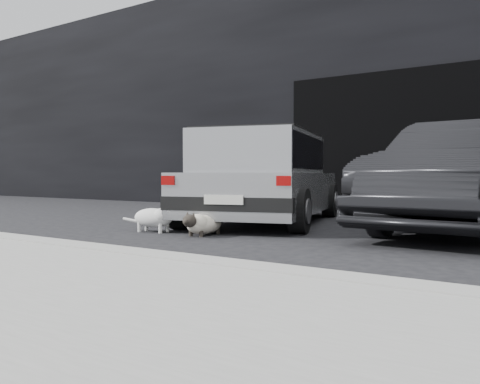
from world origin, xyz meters
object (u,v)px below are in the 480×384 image
Objects in this scene: silver_hatchback at (263,173)px; cat_siamese at (202,224)px; cat_white at (156,217)px; second_car at (471,176)px.

cat_siamese is at bearing -98.64° from silver_hatchback.
cat_white reaches higher than cat_siamese.
silver_hatchback is 1.87m from cat_white.
silver_hatchback is 2.71m from second_car.
cat_siamese is at bearing -135.80° from second_car.
second_car is (2.68, 0.39, -0.03)m from silver_hatchback.
silver_hatchback is 4.77× the size of cat_white.
cat_white is at bearing 0.13° from cat_siamese.
cat_white is at bearing -120.76° from silver_hatchback.
second_car is at bearing -7.53° from silver_hatchback.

